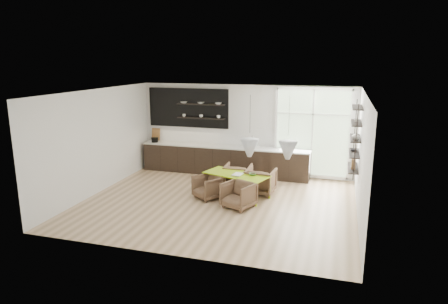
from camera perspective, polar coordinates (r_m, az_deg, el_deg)
room at (r=11.07m, az=3.64°, el=1.48°), size 7.02×6.01×2.91m
kitchen_run at (r=13.08m, az=-0.31°, el=-0.54°), size 5.54×0.69×2.75m
right_shelving at (r=10.85m, az=18.21°, el=1.62°), size 0.26×1.22×1.90m
dining_table at (r=10.89m, az=1.78°, el=-3.37°), size 1.92×1.31×0.64m
armchair_back_left at (r=11.72m, az=1.98°, el=-3.44°), size 0.77×0.79×0.70m
armchair_back_right at (r=11.25m, az=5.22°, el=-4.16°), size 0.84×0.86×0.72m
armchair_front_left at (r=10.86m, az=-2.28°, el=-5.01°), size 0.95×0.95×0.63m
armchair_front_right at (r=10.18m, az=2.08°, el=-6.15°), size 0.93×0.95×0.66m
wire_stool at (r=11.50m, az=-2.69°, el=-4.33°), size 0.30×0.30×0.38m
table_book at (r=10.82m, az=1.35°, el=-3.15°), size 0.30×0.37×0.03m
table_bowl at (r=10.77m, az=4.10°, el=-3.18°), size 0.22×0.22×0.06m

